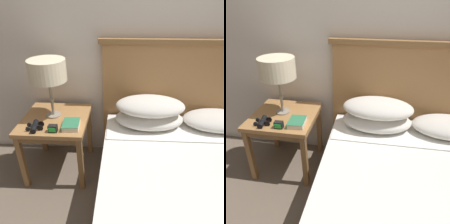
{
  "view_description": "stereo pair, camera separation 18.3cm",
  "coord_description": "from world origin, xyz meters",
  "views": [
    {
      "loc": [
        -0.04,
        -0.89,
        1.56
      ],
      "look_at": [
        -0.13,
        0.71,
        0.68
      ],
      "focal_mm": 35.0,
      "sensor_mm": 36.0,
      "label": 1
    },
    {
      "loc": [
        0.14,
        -0.87,
        1.56
      ],
      "look_at": [
        -0.13,
        0.71,
        0.68
      ],
      "focal_mm": 35.0,
      "sensor_mm": 36.0,
      "label": 2
    }
  ],
  "objects": [
    {
      "name": "table_lamp",
      "position": [
        -0.66,
        0.8,
        1.0
      ],
      "size": [
        0.31,
        0.31,
        0.51
      ],
      "color": "gray",
      "rests_on": "nightstand"
    },
    {
      "name": "alarm_clock",
      "position": [
        -0.59,
        0.54,
        0.61
      ],
      "size": [
        0.07,
        0.05,
        0.06
      ],
      "color": "black",
      "rests_on": "nightstand"
    },
    {
      "name": "book_on_nightstand",
      "position": [
        -0.46,
        0.62,
        0.6
      ],
      "size": [
        0.15,
        0.19,
        0.04
      ],
      "color": "silver",
      "rests_on": "nightstand"
    },
    {
      "name": "bed",
      "position": [
        0.49,
        0.17,
        0.29
      ],
      "size": [
        1.52,
        2.04,
        1.22
      ],
      "color": "brown",
      "rests_on": "ground_plane"
    },
    {
      "name": "binoculars_pair",
      "position": [
        -0.75,
        0.57,
        0.6
      ],
      "size": [
        0.15,
        0.16,
        0.05
      ],
      "color": "black",
      "rests_on": "nightstand"
    },
    {
      "name": "wall_back",
      "position": [
        0.0,
        1.13,
        1.3
      ],
      "size": [
        8.0,
        0.06,
        2.6
      ],
      "color": "silver",
      "rests_on": "ground_plane"
    },
    {
      "name": "nightstand",
      "position": [
        -0.64,
        0.76,
        0.5
      ],
      "size": [
        0.58,
        0.58,
        0.58
      ],
      "color": "#AD7A47",
      "rests_on": "ground_plane"
    }
  ]
}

